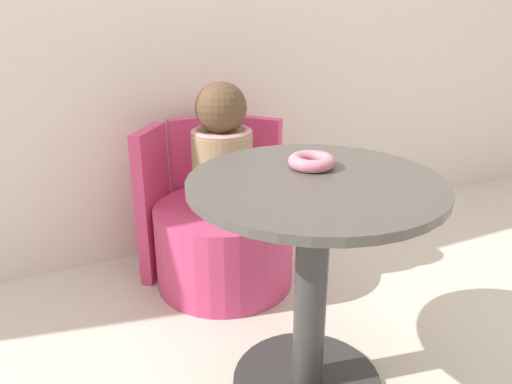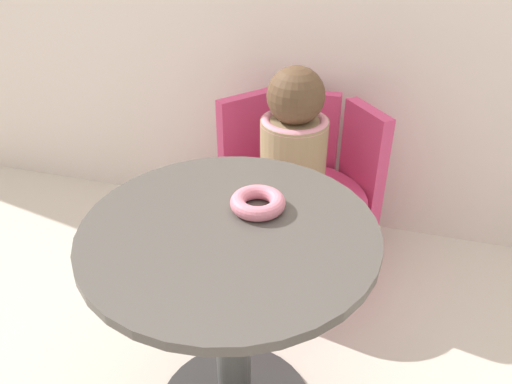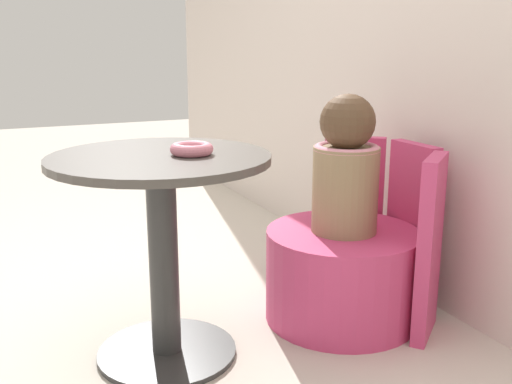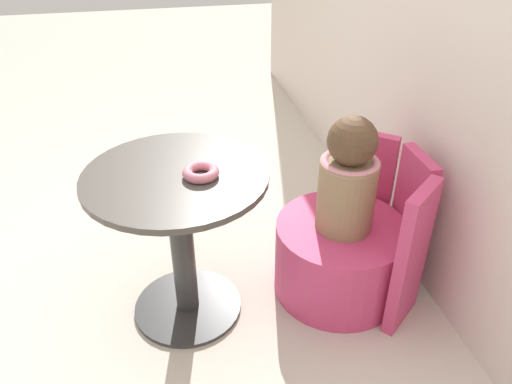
{
  "view_description": "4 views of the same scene",
  "coord_description": "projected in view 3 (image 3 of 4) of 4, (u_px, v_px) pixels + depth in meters",
  "views": [
    {
      "loc": [
        -0.73,
        -1.02,
        1.12
      ],
      "look_at": [
        -0.05,
        0.38,
        0.52
      ],
      "focal_mm": 35.0,
      "sensor_mm": 36.0,
      "label": 1
    },
    {
      "loc": [
        0.27,
        -0.84,
        1.35
      ],
      "look_at": [
        -0.08,
        0.39,
        0.55
      ],
      "focal_mm": 35.0,
      "sensor_mm": 36.0,
      "label": 2
    },
    {
      "loc": [
        1.73,
        -0.46,
        1.02
      ],
      "look_at": [
        -0.09,
        0.37,
        0.51
      ],
      "focal_mm": 42.0,
      "sensor_mm": 36.0,
      "label": 3
    },
    {
      "loc": [
        1.56,
        -0.01,
        1.6
      ],
      "look_at": [
        -0.04,
        0.33,
        0.56
      ],
      "focal_mm": 35.0,
      "sensor_mm": 36.0,
      "label": 4
    }
  ],
  "objects": [
    {
      "name": "tub_chair",
      "position": [
        342.0,
        275.0,
        2.24
      ],
      "size": [
        0.57,
        0.57,
        0.34
      ],
      "color": "#D13D70",
      "rests_on": "ground_plane"
    },
    {
      "name": "donut",
      "position": [
        192.0,
        149.0,
        1.84
      ],
      "size": [
        0.13,
        0.13,
        0.04
      ],
      "color": "pink",
      "rests_on": "round_table"
    },
    {
      "name": "booth_backrest",
      "position": [
        395.0,
        228.0,
        2.29
      ],
      "size": [
        0.67,
        0.24,
        0.65
      ],
      "color": "#D13D70",
      "rests_on": "ground_plane"
    },
    {
      "name": "ground_plane",
      "position": [
        164.0,
        361.0,
        1.96
      ],
      "size": [
        12.0,
        12.0,
        0.0
      ],
      "primitive_type": "plane",
      "color": "beige"
    },
    {
      "name": "round_table",
      "position": [
        162.0,
        222.0,
        1.9
      ],
      "size": [
        0.69,
        0.69,
        0.68
      ],
      "color": "#333333",
      "rests_on": "ground_plane"
    },
    {
      "name": "child_figure",
      "position": [
        346.0,
        168.0,
        2.14
      ],
      "size": [
        0.24,
        0.24,
        0.5
      ],
      "color": "#937A56",
      "rests_on": "tub_chair"
    }
  ]
}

